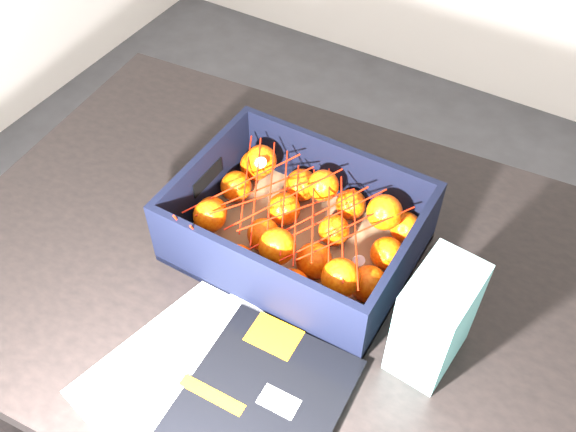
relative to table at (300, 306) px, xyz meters
The scene contains 7 objects.
room_shell 0.63m from the table, 29.40° to the right, with size 3.54×3.54×2.50m.
table is the anchor object (origin of this frame).
magazine_stack 0.27m from the table, 86.71° to the right, with size 0.37×0.32×0.02m.
produce_crate 0.15m from the table, 127.28° to the left, with size 0.38×0.28×0.13m.
clementine_heap 0.16m from the table, 123.44° to the left, with size 0.35×0.26×0.10m.
mesh_net 0.21m from the table, 137.04° to the left, with size 0.31×0.25×0.09m.
retail_carton 0.30m from the table, ahead, with size 0.08×0.12×0.18m, color white.
Camera 1 is at (0.12, -0.45, 1.59)m, focal length 39.71 mm.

